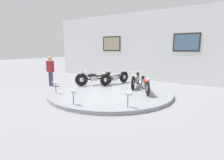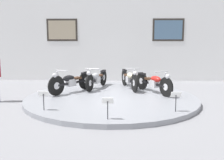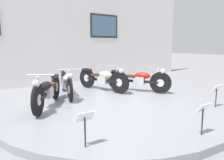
% 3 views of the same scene
% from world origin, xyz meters
% --- Properties ---
extents(ground_plane, '(60.00, 60.00, 0.00)m').
position_xyz_m(ground_plane, '(0.00, 0.00, 0.00)').
color(ground_plane, gray).
extents(display_platform, '(5.37, 5.37, 0.13)m').
position_xyz_m(display_platform, '(0.00, 0.00, 0.07)').
color(display_platform, gray).
rests_on(display_platform, ground_plane).
extents(back_wall, '(14.00, 0.22, 4.22)m').
position_xyz_m(back_wall, '(0.00, 4.06, 2.11)').
color(back_wall, white).
rests_on(back_wall, ground_plane).
extents(motorcycle_black, '(1.21, 1.65, 0.80)m').
position_xyz_m(motorcycle_black, '(-1.40, 0.60, 0.52)').
color(motorcycle_black, black).
rests_on(motorcycle_black, display_platform).
extents(motorcycle_silver, '(0.69, 1.90, 0.78)m').
position_xyz_m(motorcycle_silver, '(-0.60, 1.34, 0.50)').
color(motorcycle_silver, black).
rests_on(motorcycle_silver, display_platform).
extents(motorcycle_cream, '(0.64, 1.95, 0.80)m').
position_xyz_m(motorcycle_cream, '(0.60, 1.34, 0.52)').
color(motorcycle_cream, black).
rests_on(motorcycle_cream, display_platform).
extents(motorcycle_red, '(1.03, 1.74, 0.79)m').
position_xyz_m(motorcycle_red, '(1.39, 0.59, 0.51)').
color(motorcycle_red, black).
rests_on(motorcycle_red, display_platform).
extents(info_placard_front_left, '(0.26, 0.11, 0.51)m').
position_xyz_m(info_placard_front_left, '(-1.67, -1.63, 0.50)').
color(info_placard_front_left, '#333338').
rests_on(info_placard_front_left, display_platform).
extents(info_placard_front_centre, '(0.26, 0.11, 0.51)m').
position_xyz_m(info_placard_front_centre, '(0.00, -2.34, 0.50)').
color(info_placard_front_centre, '#333338').
rests_on(info_placard_front_centre, display_platform).
extents(info_placard_front_right, '(0.26, 0.11, 0.51)m').
position_xyz_m(info_placard_front_right, '(1.67, -1.63, 0.50)').
color(info_placard_front_right, '#333338').
rests_on(info_placard_front_right, display_platform).
extents(visitor_standing, '(0.36, 0.22, 1.59)m').
position_xyz_m(visitor_standing, '(-3.58, -0.30, 0.89)').
color(visitor_standing, '#4C4C6B').
rests_on(visitor_standing, ground_plane).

